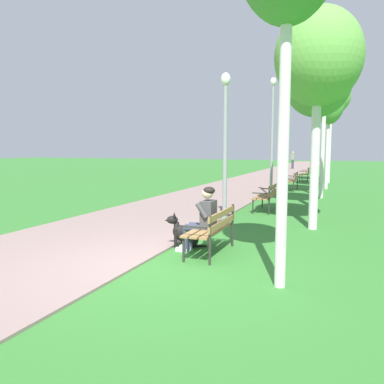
# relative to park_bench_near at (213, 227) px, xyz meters

# --- Properties ---
(ground_plane) EXTENTS (120.00, 120.00, 0.00)m
(ground_plane) POSITION_rel_park_bench_near_xyz_m (-0.64, -1.06, -0.51)
(ground_plane) COLOR #33752D
(paved_path) EXTENTS (3.94, 60.00, 0.04)m
(paved_path) POSITION_rel_park_bench_near_xyz_m (-2.85, 22.94, -0.49)
(paved_path) COLOR gray
(paved_path) RESTS_ON ground
(park_bench_near) EXTENTS (0.55, 1.50, 0.85)m
(park_bench_near) POSITION_rel_park_bench_near_xyz_m (0.00, 0.00, 0.00)
(park_bench_near) COLOR olive
(park_bench_near) RESTS_ON ground
(park_bench_mid) EXTENTS (0.55, 1.50, 0.85)m
(park_bench_mid) POSITION_rel_park_bench_near_xyz_m (-0.02, 5.36, 0.00)
(park_bench_mid) COLOR olive
(park_bench_mid) RESTS_ON ground
(park_bench_far) EXTENTS (0.55, 1.50, 0.85)m
(park_bench_far) POSITION_rel_park_bench_near_xyz_m (-0.14, 11.74, 0.00)
(park_bench_far) COLOR olive
(park_bench_far) RESTS_ON ground
(park_bench_furthest) EXTENTS (0.55, 1.50, 0.85)m
(park_bench_furthest) POSITION_rel_park_bench_near_xyz_m (-0.04, 17.34, 0.00)
(park_bench_furthest) COLOR olive
(park_bench_furthest) RESTS_ON ground
(person_seated_on_near_bench) EXTENTS (0.74, 0.49, 1.25)m
(person_seated_on_near_bench) POSITION_rel_park_bench_near_xyz_m (-0.21, 0.03, 0.17)
(person_seated_on_near_bench) COLOR #33384C
(person_seated_on_near_bench) RESTS_ON ground
(dog_black) EXTENTS (0.77, 0.48, 0.71)m
(dog_black) POSITION_rel_park_bench_near_xyz_m (-0.67, 0.23, -0.25)
(dog_black) COLOR black
(dog_black) RESTS_ON ground
(lamp_post_near) EXTENTS (0.24, 0.24, 3.80)m
(lamp_post_near) POSITION_rel_park_bench_near_xyz_m (-0.61, 2.71, 1.46)
(lamp_post_near) COLOR gray
(lamp_post_near) RESTS_ON ground
(lamp_post_mid) EXTENTS (0.24, 0.24, 4.70)m
(lamp_post_mid) POSITION_rel_park_bench_near_xyz_m (-0.56, 8.89, 1.91)
(lamp_post_mid) COLOR gray
(lamp_post_mid) RESTS_ON ground
(birch_tree_second) EXTENTS (2.02, 2.16, 5.20)m
(birch_tree_second) POSITION_rel_park_bench_near_xyz_m (1.53, 3.04, 3.52)
(birch_tree_second) COLOR silver
(birch_tree_second) RESTS_ON ground
(birch_tree_third) EXTENTS (2.11, 1.90, 5.19)m
(birch_tree_third) POSITION_rel_park_bench_near_xyz_m (1.27, 6.59, 3.51)
(birch_tree_third) COLOR silver
(birch_tree_third) RESTS_ON ground
(birch_tree_fourth) EXTENTS (1.93, 2.08, 6.86)m
(birch_tree_fourth) POSITION_rel_park_bench_near_xyz_m (1.33, 9.36, 4.84)
(birch_tree_fourth) COLOR silver
(birch_tree_fourth) RESTS_ON ground
(birch_tree_fifth) EXTENTS (1.50, 1.45, 5.54)m
(birch_tree_fifth) POSITION_rel_park_bench_near_xyz_m (1.32, 13.09, 3.75)
(birch_tree_fifth) COLOR silver
(birch_tree_fifth) RESTS_ON ground
(birch_tree_sixth) EXTENTS (2.03, 1.82, 5.90)m
(birch_tree_sixth) POSITION_rel_park_bench_near_xyz_m (1.26, 16.65, 4.29)
(birch_tree_sixth) COLOR silver
(birch_tree_sixth) RESTS_ON ground
(pedestrian_distant) EXTENTS (0.32, 0.22, 1.65)m
(pedestrian_distant) POSITION_rel_park_bench_near_xyz_m (-2.62, 31.19, 0.33)
(pedestrian_distant) COLOR #383842
(pedestrian_distant) RESTS_ON ground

